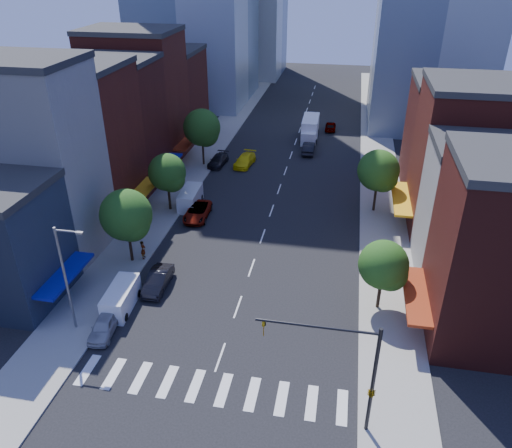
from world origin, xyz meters
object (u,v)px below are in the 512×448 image
at_px(cargo_van_near, 121,299).
at_px(traffic_car_oncoming, 309,148).
at_px(cargo_van_far, 190,198).
at_px(box_truck, 310,129).
at_px(pedestrian_near, 143,250).
at_px(pedestrian_far, 126,234).
at_px(parked_car_third, 197,212).
at_px(traffic_car_far, 331,126).
at_px(parked_car_rear, 218,160).
at_px(parked_car_second, 158,280).
at_px(parked_car_front, 104,326).
at_px(taxi, 245,160).

height_order(cargo_van_near, traffic_car_oncoming, cargo_van_near).
bearing_deg(cargo_van_far, box_truck, 63.84).
height_order(traffic_car_oncoming, box_truck, box_truck).
xyz_separation_m(cargo_van_near, cargo_van_far, (-0.00, 19.27, 0.03)).
relative_size(pedestrian_near, pedestrian_far, 1.19).
height_order(parked_car_third, traffic_car_far, parked_car_third).
relative_size(parked_car_rear, box_truck, 0.59).
relative_size(parked_car_third, pedestrian_far, 3.35).
distance_m(parked_car_second, cargo_van_near, 3.92).
distance_m(parked_car_front, parked_car_rear, 35.43).
distance_m(cargo_van_far, box_truck, 28.87).
bearing_deg(traffic_car_oncoming, box_truck, -86.98).
bearing_deg(parked_car_second, box_truck, 75.61).
bearing_deg(cargo_van_near, pedestrian_near, 93.94).
relative_size(parked_car_front, parked_car_rear, 0.86).
xyz_separation_m(traffic_car_oncoming, pedestrian_near, (-12.90, -31.89, 0.31)).
xyz_separation_m(parked_car_rear, traffic_car_far, (14.50, 18.36, 0.03)).
distance_m(parked_car_front, parked_car_third, 19.93).
height_order(parked_car_third, cargo_van_far, cargo_van_far).
bearing_deg(pedestrian_far, pedestrian_near, 50.64).
bearing_deg(traffic_car_oncoming, pedestrian_far, 60.65).
bearing_deg(parked_car_second, pedestrian_near, 124.46).
height_order(parked_car_third, cargo_van_near, cargo_van_near).
bearing_deg(taxi, pedestrian_far, -102.07).
bearing_deg(parked_car_second, pedestrian_far, 128.97).
height_order(cargo_van_far, taxi, cargo_van_far).
bearing_deg(cargo_van_near, traffic_car_far, 70.30).
bearing_deg(parked_car_front, cargo_van_near, 83.93).
distance_m(parked_car_rear, taxi, 3.71).
bearing_deg(pedestrian_far, taxi, 165.66).
relative_size(parked_car_rear, cargo_van_far, 0.97).
height_order(traffic_car_far, pedestrian_near, pedestrian_near).
height_order(parked_car_second, pedestrian_near, pedestrian_near).
distance_m(parked_car_front, taxi, 36.20).
height_order(parked_car_front, parked_car_third, parked_car_third).
xyz_separation_m(cargo_van_near, taxi, (3.65, 32.89, -0.24)).
bearing_deg(traffic_car_far, cargo_van_near, 73.06).
bearing_deg(cargo_van_near, traffic_car_oncoming, 69.44).
distance_m(parked_car_front, pedestrian_near, 10.65).
bearing_deg(cargo_van_far, parked_car_rear, 87.31).
bearing_deg(parked_car_second, taxi, 85.02).
xyz_separation_m(cargo_van_near, traffic_car_far, (14.49, 50.66, -0.27)).
distance_m(box_truck, pedestrian_near, 40.27).
height_order(cargo_van_near, pedestrian_far, cargo_van_near).
relative_size(parked_car_second, box_truck, 0.58).
relative_size(parked_car_second, taxi, 0.91).
height_order(parked_car_second, parked_car_third, parked_car_second).
relative_size(parked_car_front, traffic_car_far, 0.97).
xyz_separation_m(taxi, box_truck, (7.83, 12.86, 0.79)).
distance_m(parked_car_third, box_truck, 30.64).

